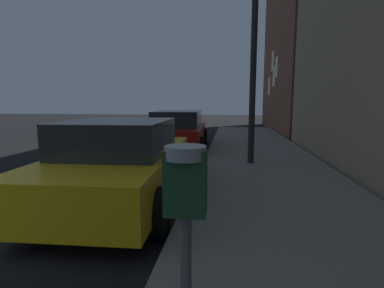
{
  "coord_description": "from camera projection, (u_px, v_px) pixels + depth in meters",
  "views": [
    {
      "loc": [
        4.7,
        -0.8,
        1.73
      ],
      "look_at": [
        4.21,
        2.94,
        1.18
      ],
      "focal_mm": 26.84,
      "sensor_mm": 36.0,
      "label": 1
    }
  ],
  "objects": [
    {
      "name": "parking_meter",
      "position": [
        186.0,
        218.0,
        1.32
      ],
      "size": [
        0.19,
        0.19,
        1.39
      ],
      "color": "#59595B",
      "rests_on": "sidewalk"
    },
    {
      "name": "car_yellow_cab",
      "position": [
        122.0,
        162.0,
        4.99
      ],
      "size": [
        2.17,
        4.29,
        1.43
      ],
      "color": "gold",
      "rests_on": "ground"
    },
    {
      "name": "street_lamp",
      "position": [
        254.0,
        34.0,
        7.12
      ],
      "size": [
        0.44,
        0.44,
        4.87
      ],
      "color": "black",
      "rests_on": "sidewalk"
    },
    {
      "name": "building_far",
      "position": [
        338.0,
        38.0,
        16.72
      ],
      "size": [
        7.12,
        10.86,
        10.91
      ],
      "color": "brown",
      "rests_on": "ground"
    },
    {
      "name": "car_red",
      "position": [
        179.0,
        130.0,
        10.45
      ],
      "size": [
        2.15,
        4.47,
        1.43
      ],
      "color": "maroon",
      "rests_on": "ground"
    }
  ]
}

